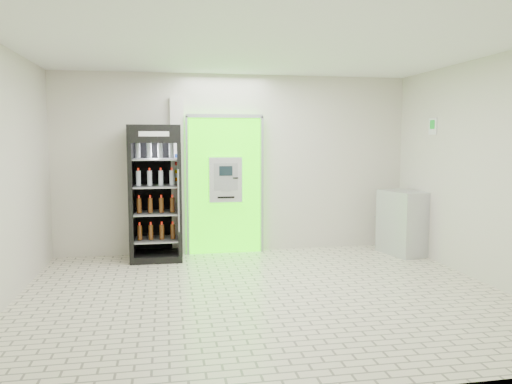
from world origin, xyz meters
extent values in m
plane|color=beige|center=(0.00, 0.00, 0.00)|extent=(6.00, 6.00, 0.00)
plane|color=beige|center=(0.00, 2.50, 1.50)|extent=(6.00, 0.00, 6.00)
plane|color=beige|center=(0.00, -2.50, 1.50)|extent=(6.00, 0.00, 6.00)
plane|color=beige|center=(3.00, 0.00, 1.50)|extent=(0.00, 5.00, 5.00)
plane|color=white|center=(0.00, 0.00, 3.00)|extent=(6.00, 6.00, 0.00)
cube|color=#2AEB00|center=(-0.20, 2.43, 1.15)|extent=(1.20, 0.12, 2.30)
cube|color=gray|center=(-0.20, 2.36, 2.30)|extent=(1.28, 0.04, 0.06)
cube|color=gray|center=(-0.83, 2.36, 1.15)|extent=(0.04, 0.04, 2.30)
cube|color=gray|center=(0.43, 2.36, 1.15)|extent=(0.04, 0.04, 2.30)
cube|color=black|center=(-0.10, 2.38, 0.50)|extent=(0.62, 0.01, 0.67)
cube|color=black|center=(-0.54, 2.38, 1.98)|extent=(0.22, 0.01, 0.18)
cube|color=#B6B9BE|center=(-0.20, 2.32, 1.25)|extent=(0.55, 0.12, 0.75)
cube|color=black|center=(-0.20, 2.25, 1.40)|extent=(0.22, 0.01, 0.16)
cube|color=gray|center=(-0.20, 2.25, 1.12)|extent=(0.16, 0.01, 0.12)
cube|color=black|center=(-0.04, 2.25, 1.28)|extent=(0.09, 0.01, 0.02)
cube|color=black|center=(-0.20, 2.25, 0.96)|extent=(0.28, 0.01, 0.03)
cube|color=silver|center=(-0.98, 2.45, 1.30)|extent=(0.22, 0.10, 2.60)
cube|color=#193FB2|center=(-0.98, 2.40, 1.65)|extent=(0.09, 0.01, 0.06)
cube|color=red|center=(-0.98, 2.40, 1.52)|extent=(0.09, 0.01, 0.06)
cube|color=yellow|center=(-0.98, 2.40, 1.39)|extent=(0.09, 0.01, 0.06)
cube|color=orange|center=(-0.98, 2.40, 1.26)|extent=(0.09, 0.01, 0.06)
cube|color=red|center=(-0.98, 2.40, 1.13)|extent=(0.09, 0.01, 0.06)
cube|color=black|center=(-1.34, 2.13, 1.07)|extent=(0.81, 0.73, 2.14)
cube|color=black|center=(-1.34, 2.46, 1.07)|extent=(0.80, 0.06, 2.14)
cube|color=#AD1809|center=(-1.34, 1.77, 2.00)|extent=(0.79, 0.01, 0.26)
cube|color=white|center=(-1.34, 1.76, 2.00)|extent=(0.45, 0.01, 0.07)
cube|color=black|center=(-1.34, 2.13, 0.05)|extent=(0.81, 0.73, 0.11)
cylinder|color=gray|center=(-0.99, 1.74, 0.98)|extent=(0.02, 0.02, 0.96)
cube|color=gray|center=(-1.34, 2.13, 0.32)|extent=(0.68, 0.63, 0.02)
cube|color=gray|center=(-1.34, 2.13, 0.75)|extent=(0.68, 0.63, 0.02)
cube|color=gray|center=(-1.34, 2.13, 1.18)|extent=(0.68, 0.63, 0.02)
cube|color=gray|center=(-1.34, 2.13, 1.60)|extent=(0.68, 0.63, 0.02)
cube|color=#B6B9BE|center=(2.72, 1.76, 0.53)|extent=(0.69, 0.89, 1.06)
cube|color=gray|center=(2.46, 1.76, 0.59)|extent=(0.17, 0.76, 0.01)
cube|color=white|center=(2.99, 1.40, 2.12)|extent=(0.02, 0.22, 0.26)
cube|color=#0D9121|center=(2.98, 1.40, 2.15)|extent=(0.00, 0.14, 0.14)
camera|label=1|loc=(-1.17, -5.90, 1.91)|focal=35.00mm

